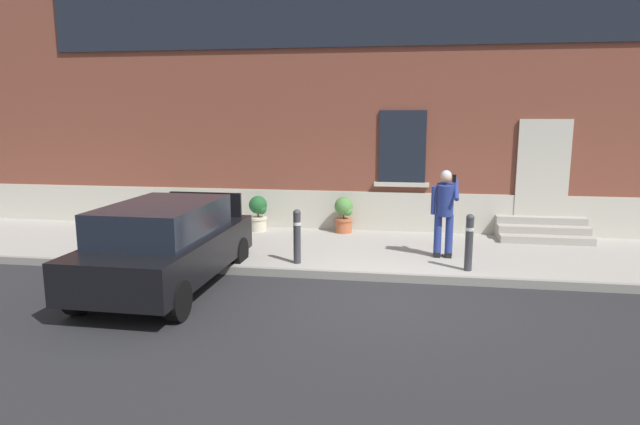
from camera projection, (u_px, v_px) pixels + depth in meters
ground_plane at (378, 298)px, 8.83m from camera, size 80.00×80.00×0.00m
sidewalk at (385, 252)px, 11.54m from camera, size 24.00×3.60×0.15m
curb_edge at (381, 277)px, 9.73m from camera, size 24.00×0.12×0.15m
building_facade at (393, 82)px, 13.31m from camera, size 24.00×1.52×7.50m
entrance_stoop at (542, 231)px, 12.34m from camera, size 1.99×0.96×0.48m
hatchback_car_black at (167, 244)px, 9.20m from camera, size 1.84×4.09×1.50m
bollard_near_person at (469, 240)px, 9.78m from camera, size 0.15×0.15×1.04m
bollard_far_left at (297, 234)px, 10.26m from camera, size 0.15×0.15×1.04m
person_on_phone at (445, 208)px, 10.58m from camera, size 0.51×0.49×1.75m
planter_olive at (180, 209)px, 13.65m from camera, size 0.44×0.44×0.86m
planter_cream at (258, 212)px, 13.18m from camera, size 0.44×0.44×0.86m
planter_terracotta at (344, 214)px, 12.98m from camera, size 0.44×0.44×0.86m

